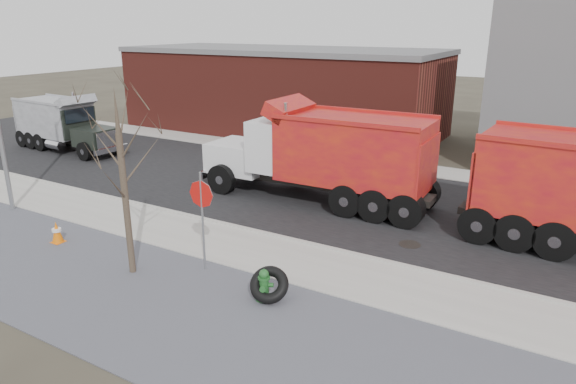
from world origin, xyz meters
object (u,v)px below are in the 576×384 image
Objects in this scene: dump_truck_red_b at (324,152)px; dump_truck_grey at (63,122)px; stop_sign at (202,205)px; truck_tire at (269,285)px; fire_hydrant at (264,286)px.

dump_truck_grey is at bearing -2.96° from dump_truck_red_b.
dump_truck_grey reaches higher than stop_sign.
dump_truck_red_b is at bearing 109.84° from stop_sign.
dump_truck_red_b is (0.23, 7.03, 0.02)m from stop_sign.
truck_tire is 8.03m from dump_truck_red_b.
fire_hydrant is at bearing 104.79° from dump_truck_red_b.
dump_truck_grey is (-18.45, 8.09, 1.14)m from truck_tire.
fire_hydrant is 0.70× the size of truck_tire.
stop_sign is (-2.38, 0.58, 1.58)m from fire_hydrant.
fire_hydrant is 8.07m from dump_truck_red_b.
fire_hydrant is at bearing -20.84° from dump_truck_grey.
stop_sign is 7.03m from dump_truck_red_b.
fire_hydrant is at bearing -151.67° from truck_tire.
stop_sign is at bearing 87.12° from dump_truck_red_b.
fire_hydrant is 2.92m from stop_sign.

